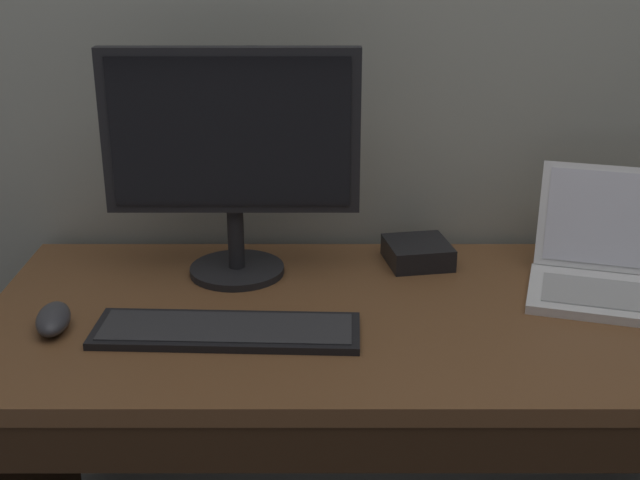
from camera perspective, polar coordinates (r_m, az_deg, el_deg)
desk at (r=1.64m, az=4.05°, el=-10.48°), size 1.47×0.68×0.72m
laptop_white at (r=1.72m, az=19.59°, el=-1.96°), size 0.39×0.37×0.22m
external_monitor at (r=1.63m, az=-6.05°, el=6.25°), size 0.50×0.19×0.46m
wired_keyboard at (r=1.48m, az=-6.39°, el=-6.15°), size 0.47×0.16×0.02m
computer_mouse at (r=1.56m, az=-17.73°, el=-5.15°), size 0.08×0.13×0.04m
external_drive_box at (r=1.78m, az=6.67°, el=-0.86°), size 0.15×0.15×0.05m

